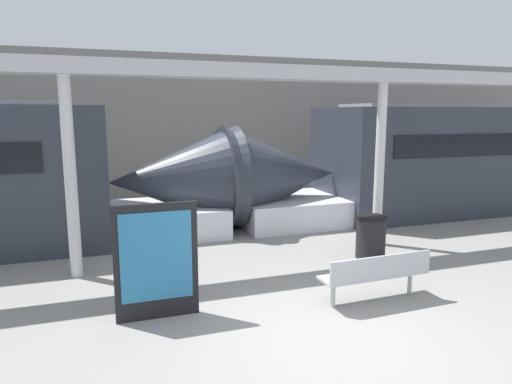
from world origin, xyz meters
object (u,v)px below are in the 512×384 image
(poster_board, at_px, (156,261))
(support_column_near, at_px, (380,166))
(support_column_far, at_px, (71,179))
(bench_near, at_px, (376,272))
(train_left, at_px, (466,161))
(trash_bin, at_px, (371,237))

(poster_board, xyz_separation_m, support_column_near, (5.18, 2.26, 0.93))
(support_column_far, bearing_deg, poster_board, -62.25)
(bench_near, relative_size, support_column_near, 0.50)
(train_left, xyz_separation_m, trash_bin, (-5.57, -3.39, -1.05))
(poster_board, relative_size, support_column_far, 0.47)
(train_left, bearing_deg, poster_board, -154.36)
(support_column_near, height_order, support_column_far, same)
(bench_near, height_order, support_column_near, support_column_near)
(poster_board, relative_size, support_column_near, 0.47)
(support_column_far, bearing_deg, support_column_near, 0.00)
(trash_bin, relative_size, support_column_far, 0.24)
(trash_bin, height_order, poster_board, poster_board)
(trash_bin, bearing_deg, poster_board, -162.26)
(train_left, height_order, trash_bin, train_left)
(poster_board, bearing_deg, support_column_far, 117.75)
(train_left, relative_size, support_column_far, 4.29)
(train_left, relative_size, support_column_near, 4.29)
(support_column_near, distance_m, support_column_far, 6.37)
(poster_board, distance_m, support_column_far, 2.71)
(support_column_near, bearing_deg, trash_bin, -130.22)
(trash_bin, distance_m, support_column_far, 5.89)
(support_column_near, bearing_deg, bench_near, -123.90)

